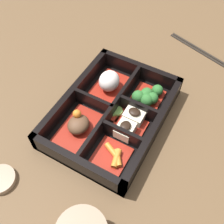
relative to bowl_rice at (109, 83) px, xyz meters
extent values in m
plane|color=brown|center=(-0.07, -0.04, -0.03)|extent=(3.00, 3.00, 0.00)
cube|color=black|center=(-0.07, -0.04, -0.03)|extent=(0.30, 0.22, 0.01)
cube|color=black|center=(-0.07, -0.15, -0.01)|extent=(0.30, 0.01, 0.05)
cube|color=black|center=(-0.07, 0.06, -0.01)|extent=(0.30, 0.01, 0.05)
cube|color=black|center=(-0.21, -0.04, -0.01)|extent=(0.01, 0.22, 0.05)
cube|color=black|center=(0.08, -0.04, -0.01)|extent=(0.01, 0.22, 0.05)
cube|color=black|center=(-0.07, -0.05, -0.01)|extent=(0.27, 0.01, 0.05)
cube|color=black|center=(-0.11, -0.09, -0.01)|extent=(0.01, 0.09, 0.05)
cube|color=black|center=(-0.03, -0.09, -0.01)|extent=(0.01, 0.09, 0.05)
cube|color=black|center=(-0.07, 0.00, -0.01)|extent=(0.01, 0.10, 0.05)
cube|color=maroon|center=(-0.13, 0.00, -0.02)|extent=(0.11, 0.07, 0.01)
ellipsoid|color=brown|center=(-0.13, 0.00, 0.00)|extent=(0.05, 0.04, 0.03)
sphere|color=orange|center=(-0.12, 0.01, 0.02)|extent=(0.02, 0.02, 0.02)
cube|color=maroon|center=(0.00, 0.00, -0.02)|extent=(0.11, 0.07, 0.01)
ellipsoid|color=silver|center=(0.00, 0.00, 0.01)|extent=(0.05, 0.05, 0.05)
cube|color=maroon|center=(-0.15, -0.09, -0.02)|extent=(0.07, 0.07, 0.01)
cylinder|color=orange|center=(-0.16, -0.11, -0.01)|extent=(0.04, 0.03, 0.01)
cylinder|color=orange|center=(-0.16, -0.11, -0.01)|extent=(0.04, 0.02, 0.01)
cylinder|color=orange|center=(-0.15, -0.09, -0.01)|extent=(0.03, 0.04, 0.01)
cube|color=maroon|center=(-0.07, -0.09, -0.02)|extent=(0.06, 0.07, 0.01)
cube|color=beige|center=(-0.09, -0.09, -0.01)|extent=(0.04, 0.04, 0.02)
ellipsoid|color=black|center=(-0.09, -0.09, 0.01)|extent=(0.02, 0.02, 0.01)
cube|color=beige|center=(-0.05, -0.09, -0.01)|extent=(0.04, 0.04, 0.02)
ellipsoid|color=black|center=(-0.05, -0.09, 0.01)|extent=(0.02, 0.03, 0.01)
cube|color=maroon|center=(0.02, -0.09, -0.02)|extent=(0.08, 0.07, 0.01)
sphere|color=#2D6B2D|center=(0.01, -0.11, 0.00)|extent=(0.03, 0.03, 0.03)
sphere|color=#2D6B2D|center=(0.00, -0.08, 0.00)|extent=(0.03, 0.03, 0.03)
sphere|color=#2D6B2D|center=(0.04, -0.11, 0.00)|extent=(0.03, 0.03, 0.03)
sphere|color=#2D6B2D|center=(0.01, -0.09, 0.00)|extent=(0.03, 0.03, 0.03)
sphere|color=#2D6B2D|center=(0.00, -0.10, 0.00)|extent=(0.03, 0.03, 0.03)
sphere|color=#2D6B2D|center=(0.02, -0.09, 0.00)|extent=(0.03, 0.03, 0.03)
cube|color=maroon|center=(-0.06, -0.05, -0.02)|extent=(0.04, 0.04, 0.01)
cylinder|color=#75A84C|center=(-0.05, -0.05, -0.01)|extent=(0.02, 0.02, 0.01)
cylinder|color=#75A84C|center=(-0.06, -0.05, -0.02)|extent=(0.02, 0.02, 0.00)
cylinder|color=black|center=(0.24, -0.16, -0.03)|extent=(0.08, 0.23, 0.01)
cylinder|color=black|center=(0.25, -0.17, -0.03)|extent=(0.08, 0.23, 0.01)
cylinder|color=gray|center=(-0.30, 0.07, -0.03)|extent=(0.06, 0.06, 0.01)
cylinder|color=black|center=(-0.30, 0.07, -0.02)|extent=(0.04, 0.04, 0.00)
camera|label=1|loc=(-0.36, -0.21, 0.46)|focal=42.00mm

